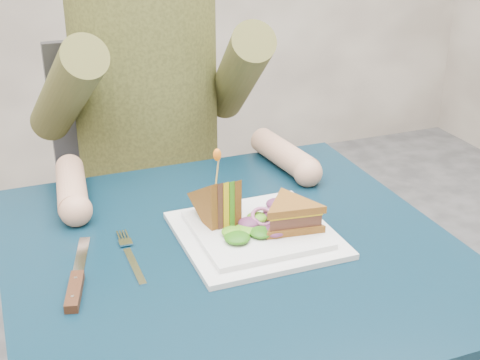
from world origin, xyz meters
name	(u,v)px	position (x,y,z in m)	size (l,w,h in m)	color
table	(232,286)	(0.00, 0.00, 0.65)	(0.75, 0.75, 0.73)	black
chair	(144,190)	(0.00, 0.67, 0.54)	(0.42, 0.40, 0.93)	#47474C
diner	(146,62)	(0.00, 0.55, 0.91)	(0.54, 0.59, 0.74)	#494B22
plate	(256,233)	(0.05, 0.01, 0.74)	(0.26, 0.26, 0.02)	white
sandwich_flat	(291,215)	(0.11, -0.01, 0.78)	(0.13, 0.13, 0.05)	brown
sandwich_upright	(218,204)	(0.00, 0.06, 0.78)	(0.08, 0.12, 0.12)	brown
fork	(131,257)	(-0.17, 0.02, 0.73)	(0.02, 0.18, 0.01)	silver
knife	(76,284)	(-0.27, -0.03, 0.74)	(0.07, 0.22, 0.02)	silver
toothpick	(217,170)	(0.00, 0.06, 0.85)	(0.00, 0.00, 0.06)	tan
toothpick_frill	(217,155)	(0.00, 0.06, 0.88)	(0.01, 0.01, 0.02)	orange
lettuce_spill	(256,219)	(0.06, 0.02, 0.76)	(0.15, 0.13, 0.02)	#337A14
onion_ring	(263,217)	(0.07, 0.02, 0.77)	(0.04, 0.04, 0.01)	#9E4C7A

